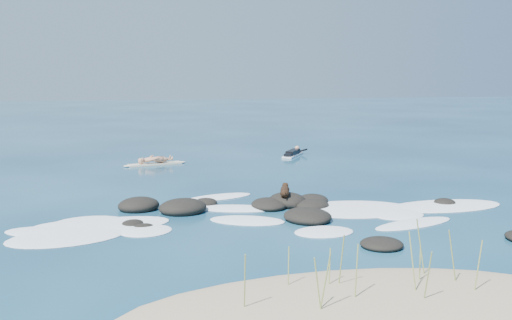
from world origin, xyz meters
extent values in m
plane|color=#0A2642|center=(0.00, 0.00, 0.00)|extent=(160.00, 160.00, 0.00)
ellipsoid|color=#9E8966|center=(0.00, -8.20, 0.00)|extent=(9.00, 4.40, 0.60)
cylinder|color=olive|center=(-2.11, -8.06, 0.68)|extent=(0.05, 0.27, 1.11)
cylinder|color=olive|center=(0.97, -8.38, 0.66)|extent=(0.05, 0.28, 1.05)
cylinder|color=olive|center=(-0.37, -7.25, 0.53)|extent=(0.08, 0.12, 0.81)
cylinder|color=olive|center=(-1.11, -7.09, 0.54)|extent=(0.05, 0.08, 0.84)
cylinder|color=olive|center=(-0.19, -7.38, 0.69)|extent=(0.03, 0.27, 1.12)
cylinder|color=olive|center=(1.57, -7.01, 0.73)|extent=(0.26, 0.06, 1.21)
cylinder|color=olive|center=(1.91, -7.59, 0.70)|extent=(0.28, 0.11, 1.13)
cylinder|color=olive|center=(-0.15, -8.00, 0.67)|extent=(0.10, 0.10, 1.10)
cylinder|color=olive|center=(-0.95, -8.37, 0.65)|extent=(0.19, 0.07, 1.05)
cylinder|color=olive|center=(-0.86, -8.42, 0.69)|extent=(0.19, 0.12, 1.14)
cylinder|color=olive|center=(2.13, -8.06, 0.65)|extent=(0.16, 0.06, 1.05)
cylinder|color=olive|center=(0.96, -7.88, 0.73)|extent=(0.14, 0.21, 1.21)
cylinder|color=olive|center=(1.37, -7.37, 0.52)|extent=(0.04, 0.04, 0.80)
ellipsoid|color=black|center=(-3.68, -1.60, 0.03)|extent=(0.61, 0.55, 0.14)
ellipsoid|color=black|center=(1.47, -0.26, 0.08)|extent=(1.44, 1.38, 0.33)
ellipsoid|color=black|center=(-1.72, 0.77, 0.07)|extent=(0.86, 0.76, 0.30)
ellipsoid|color=black|center=(0.81, 0.26, 0.13)|extent=(1.26, 1.41, 0.51)
ellipsoid|color=black|center=(-3.80, 0.58, 0.13)|extent=(1.68, 1.63, 0.50)
ellipsoid|color=black|center=(5.73, -0.70, 0.07)|extent=(0.79, 0.78, 0.26)
ellipsoid|color=black|center=(1.72, 0.43, 0.09)|extent=(1.03, 1.16, 0.35)
ellipsoid|color=black|center=(0.74, 0.17, 0.05)|extent=(0.94, 0.91, 0.20)
ellipsoid|color=black|center=(1.88, -4.53, 0.07)|extent=(1.23, 1.20, 0.29)
ellipsoid|color=black|center=(-2.50, -0.02, 0.13)|extent=(1.81, 1.71, 0.53)
ellipsoid|color=black|center=(0.16, 0.02, 0.09)|extent=(1.20, 1.42, 0.37)
ellipsoid|color=black|center=(-3.97, -1.27, 0.05)|extent=(0.81, 0.85, 0.18)
ellipsoid|color=black|center=(0.88, -1.73, 0.11)|extent=(1.70, 1.78, 0.44)
ellipsoid|color=white|center=(2.67, -0.77, 0.01)|extent=(3.99, 2.77, 0.12)
ellipsoid|color=white|center=(-5.71, -1.68, 0.01)|extent=(3.44, 2.07, 0.12)
ellipsoid|color=white|center=(-5.91, -0.98, 0.01)|extent=(1.82, 1.38, 0.12)
ellipsoid|color=white|center=(-3.63, -1.96, 0.01)|extent=(1.66, 1.54, 0.12)
ellipsoid|color=white|center=(3.67, -1.67, 0.01)|extent=(1.90, 1.72, 0.12)
ellipsoid|color=white|center=(0.94, -3.02, 0.01)|extent=(1.66, 1.23, 0.12)
ellipsoid|color=white|center=(-0.81, -1.47, 0.01)|extent=(2.41, 1.84, 0.12)
ellipsoid|color=white|center=(-1.17, 1.79, 0.01)|extent=(2.58, 1.57, 0.12)
ellipsoid|color=white|center=(3.64, -2.73, 0.01)|extent=(2.84, 1.64, 0.12)
ellipsoid|color=white|center=(-5.59, -2.11, 0.01)|extent=(3.37, 2.55, 0.12)
ellipsoid|color=white|center=(-0.88, 0.04, 0.01)|extent=(2.60, 1.59, 0.12)
ellipsoid|color=white|center=(-5.13, -1.17, 0.01)|extent=(2.52, 2.48, 0.12)
ellipsoid|color=white|center=(-4.54, -1.16, 0.01)|extent=(3.44, 2.14, 0.12)
ellipsoid|color=white|center=(5.61, -0.94, 0.01)|extent=(3.95, 1.91, 0.12)
ellipsoid|color=white|center=(0.68, 0.19, 0.01)|extent=(1.10, 0.90, 0.12)
cube|color=beige|center=(-3.05, 9.34, 0.04)|extent=(2.47, 1.11, 0.08)
ellipsoid|color=beige|center=(-1.88, 9.65, 0.04)|extent=(0.54, 0.39, 0.09)
ellipsoid|color=beige|center=(-4.22, 9.02, 0.04)|extent=(0.54, 0.39, 0.09)
imported|color=tan|center=(-3.05, 9.34, 0.87)|extent=(0.51, 0.65, 1.58)
cube|color=white|center=(3.91, 10.90, 0.05)|extent=(1.57, 2.10, 0.08)
ellipsoid|color=white|center=(4.49, 11.82, 0.05)|extent=(0.47, 0.54, 0.08)
cube|color=black|center=(3.91, 10.90, 0.20)|extent=(1.04, 1.34, 0.22)
sphere|color=tan|center=(4.32, 11.55, 0.32)|extent=(0.31, 0.31, 0.23)
cylinder|color=black|center=(4.16, 11.82, 0.19)|extent=(0.55, 0.17, 0.25)
cylinder|color=black|center=(4.63, 11.53, 0.19)|extent=(0.39, 0.50, 0.25)
cube|color=black|center=(3.52, 10.27, 0.16)|extent=(0.57, 0.64, 0.14)
cylinder|color=black|center=(0.68, 0.09, 0.47)|extent=(0.42, 0.61, 0.27)
sphere|color=black|center=(0.75, 0.33, 0.47)|extent=(0.35, 0.35, 0.28)
sphere|color=black|center=(0.61, -0.15, 0.47)|extent=(0.32, 0.32, 0.26)
sphere|color=black|center=(0.80, 0.49, 0.57)|extent=(0.25, 0.25, 0.20)
cone|color=black|center=(0.83, 0.61, 0.56)|extent=(0.14, 0.15, 0.11)
cone|color=black|center=(0.75, 0.50, 0.65)|extent=(0.11, 0.09, 0.10)
cone|color=black|center=(0.85, 0.47, 0.65)|extent=(0.11, 0.09, 0.10)
cylinder|color=black|center=(0.67, 0.30, 0.18)|extent=(0.08, 0.08, 0.37)
cylinder|color=black|center=(0.81, 0.26, 0.18)|extent=(0.08, 0.08, 0.37)
cylinder|color=black|center=(0.56, -0.07, 0.18)|extent=(0.08, 0.08, 0.37)
cylinder|color=black|center=(0.70, -0.11, 0.18)|extent=(0.08, 0.08, 0.37)
cylinder|color=black|center=(0.58, -0.27, 0.52)|extent=(0.12, 0.27, 0.16)
camera|label=1|loc=(-3.73, -16.82, 4.07)|focal=40.00mm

